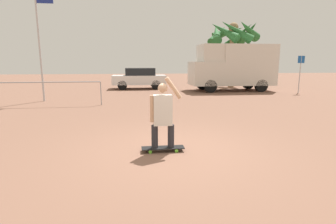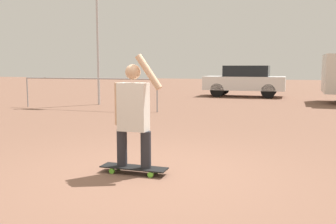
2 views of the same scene
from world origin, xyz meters
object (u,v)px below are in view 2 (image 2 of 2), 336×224
at_px(skateboard, 134,168).
at_px(parked_car_white, 245,80).
at_px(flagpole, 99,25).
at_px(person_skateboarder, 133,111).

xyz_separation_m(skateboard, parked_car_white, (-0.23, 13.98, 0.72)).
xyz_separation_m(skateboard, flagpole, (-5.02, 8.23, 2.94)).
bearing_deg(flagpole, skateboard, -58.60).
xyz_separation_m(skateboard, person_skateboarder, (-0.00, -0.00, 0.78)).
relative_size(skateboard, parked_car_white, 0.24).
height_order(parked_car_white, flagpole, flagpole).
bearing_deg(flagpole, parked_car_white, 50.21).
distance_m(person_skateboarder, parked_car_white, 13.98).
bearing_deg(skateboard, person_skateboarder, -180.00).
distance_m(person_skateboarder, flagpole, 9.88).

